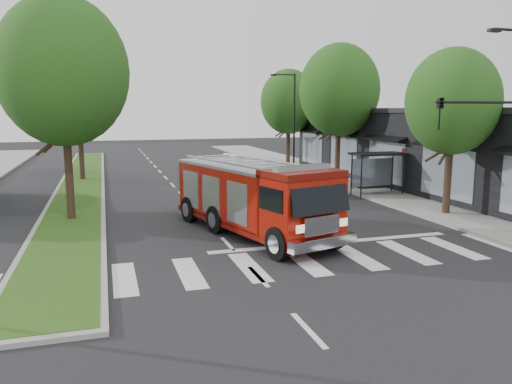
% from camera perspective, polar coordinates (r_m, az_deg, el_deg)
% --- Properties ---
extents(ground, '(140.00, 140.00, 0.00)m').
position_cam_1_polar(ground, '(19.44, -3.26, -5.96)').
color(ground, black).
rests_on(ground, ground).
extents(sidewalk_right, '(5.00, 80.00, 0.15)m').
position_cam_1_polar(sidewalk_right, '(33.29, 13.79, 0.36)').
color(sidewalk_right, gray).
rests_on(sidewalk_right, ground).
extents(median, '(3.00, 50.00, 0.15)m').
position_cam_1_polar(median, '(36.61, -19.29, 0.91)').
color(median, gray).
rests_on(median, ground).
extents(storefront_row, '(8.00, 30.00, 5.00)m').
position_cam_1_polar(storefront_row, '(35.52, 20.22, 4.55)').
color(storefront_row, black).
rests_on(storefront_row, ground).
extents(bus_shelter, '(3.20, 1.60, 2.61)m').
position_cam_1_polar(bus_shelter, '(30.80, 13.61, 3.34)').
color(bus_shelter, black).
rests_on(bus_shelter, ground).
extents(tree_right_near, '(4.40, 4.40, 8.05)m').
position_cam_1_polar(tree_right_near, '(25.73, 21.54, 9.56)').
color(tree_right_near, black).
rests_on(tree_right_near, ground).
extents(tree_right_mid, '(5.60, 5.60, 9.72)m').
position_cam_1_polar(tree_right_mid, '(35.96, 9.49, 11.41)').
color(tree_right_mid, black).
rests_on(tree_right_mid, ground).
extents(tree_right_far, '(5.00, 5.00, 8.73)m').
position_cam_1_polar(tree_right_far, '(45.13, 3.74, 10.25)').
color(tree_right_far, black).
rests_on(tree_right_far, ground).
extents(tree_median_near, '(5.80, 5.80, 10.16)m').
position_cam_1_polar(tree_median_near, '(24.33, -21.21, 12.71)').
color(tree_median_near, black).
rests_on(tree_median_near, ground).
extents(tree_median_far, '(5.60, 5.60, 9.72)m').
position_cam_1_polar(tree_median_far, '(38.28, -19.70, 10.87)').
color(tree_median_far, black).
rests_on(tree_median_far, ground).
extents(streetlight_right_near, '(4.08, 0.22, 8.00)m').
position_cam_1_polar(streetlight_right_near, '(20.34, 26.85, 7.05)').
color(streetlight_right_near, black).
rests_on(streetlight_right_near, ground).
extents(streetlight_right_far, '(2.11, 0.20, 8.00)m').
position_cam_1_polar(streetlight_right_far, '(40.98, 4.19, 8.44)').
color(streetlight_right_far, black).
rests_on(streetlight_right_far, ground).
extents(fire_engine, '(5.16, 9.64, 3.20)m').
position_cam_1_polar(fire_engine, '(20.65, -0.35, -0.67)').
color(fire_engine, '#590B04').
rests_on(fire_engine, ground).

